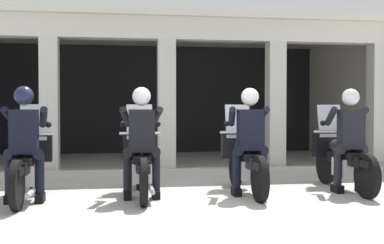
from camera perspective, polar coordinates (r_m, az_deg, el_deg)
The scene contains 11 objects.
ground_plane at distance 10.01m, azimuth -2.08°, elevation -5.79°, with size 80.00×80.00×0.00m, color #A8A59E.
station_building at distance 12.47m, azimuth -4.14°, elevation 5.26°, with size 10.24×5.10×3.26m.
kerb_strip at distance 9.47m, azimuth -2.70°, elevation -5.84°, with size 9.74×0.24×0.12m, color #B7B5AD.
motorcycle_far_left at distance 7.33m, azimuth -18.48°, elevation -4.63°, with size 0.62×2.04×1.35m.
police_officer_far_left at distance 7.02m, azimuth -18.92°, elevation -1.32°, with size 0.63×0.61×1.58m.
motorcycle_center_left at distance 7.27m, azimuth -5.97°, elevation -4.60°, with size 0.62×2.04×1.35m.
police_officer_center_left at distance 6.96m, azimuth -5.89°, elevation -1.27°, with size 0.63×0.61×1.58m.
motorcycle_center_right at distance 7.56m, azimuth 6.15°, elevation -4.37°, with size 0.62×2.04×1.35m.
police_officer_center_right at distance 7.25m, azimuth 6.72°, elevation -1.15°, with size 0.63×0.61×1.58m.
motorcycle_far_right at distance 8.13m, azimuth 16.99°, elevation -4.01°, with size 0.62×2.04×1.35m.
police_officer_far_right at distance 7.85m, azimuth 17.90°, elevation -1.01°, with size 0.63×0.61×1.58m.
Camera 1 is at (-1.11, -6.86, 1.28)m, focal length 45.83 mm.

